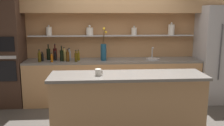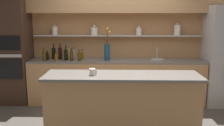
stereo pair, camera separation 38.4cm
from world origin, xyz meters
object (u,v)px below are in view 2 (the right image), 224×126
object	(u,v)px
bottle_spirit_10	(69,54)
bottle_sauce_11	(56,57)
bottle_spirit_0	(74,54)
bottle_oil_9	(44,56)
bottle_sauce_7	(47,56)
bottle_sauce_5	(60,56)
sink_fixture	(157,59)
bottle_wine_3	(66,55)
bottle_wine_6	(54,53)
bottle_oil_1	(82,56)
bottle_spirit_2	(72,56)
bottle_wine_8	(60,53)
flower_vase	(107,51)
coffee_mug	(92,72)
bottle_oil_4	(79,57)
oven_tower	(13,52)

from	to	relation	value
bottle_spirit_10	bottle_sauce_11	xyz separation A→B (m)	(-0.23, -0.17, -0.03)
bottle_spirit_0	bottle_oil_9	distance (m)	0.61
bottle_spirit_0	bottle_sauce_11	world-z (taller)	bottle_spirit_0
bottle_sauce_7	bottle_sauce_5	bearing A→B (deg)	18.02
sink_fixture	bottle_spirit_0	world-z (taller)	sink_fixture
bottle_spirit_10	sink_fixture	bearing A→B (deg)	0.21
bottle_sauce_5	bottle_spirit_10	distance (m)	0.19
bottle_wine_3	bottle_wine_6	xyz separation A→B (m)	(-0.29, 0.16, 0.01)
bottle_oil_1	bottle_wine_3	xyz separation A→B (m)	(-0.33, -0.06, 0.03)
bottle_spirit_2	bottle_spirit_10	bearing A→B (deg)	125.94
bottle_sauce_5	bottle_wine_6	bearing A→B (deg)	156.10
bottle_wine_8	bottle_wine_6	bearing A→B (deg)	-162.98
flower_vase	bottle_sauce_7	size ratio (longest dim) A/B	3.51
bottle_spirit_2	coffee_mug	xyz separation A→B (m)	(0.59, -1.67, 0.04)
bottle_spirit_2	coffee_mug	world-z (taller)	bottle_spirit_2
bottle_oil_4	bottle_sauce_5	bearing A→B (deg)	155.86
flower_vase	bottle_oil_1	world-z (taller)	flower_vase
bottle_oil_4	bottle_wine_6	distance (m)	0.64
coffee_mug	bottle_wine_3	bearing A→B (deg)	112.84
bottle_wine_8	bottle_spirit_10	bearing A→B (deg)	-31.05
bottle_sauce_11	bottle_spirit_2	bearing A→B (deg)	10.82
bottle_spirit_2	flower_vase	bearing A→B (deg)	4.87
bottle_sauce_5	bottle_sauce_11	distance (m)	0.20
bottle_spirit_2	bottle_wine_6	distance (m)	0.46
bottle_oil_4	bottle_oil_9	size ratio (longest dim) A/B	0.95
flower_vase	bottle_wine_3	xyz separation A→B (m)	(-0.85, -0.03, -0.08)
bottle_sauce_11	oven_tower	bearing A→B (deg)	169.90
bottle_oil_1	bottle_wine_3	bearing A→B (deg)	-169.37
flower_vase	bottle_wine_3	size ratio (longest dim) A/B	2.16
oven_tower	bottle_sauce_11	bearing A→B (deg)	-10.10
bottle_sauce_7	bottle_wine_3	bearing A→B (deg)	-2.36
bottle_sauce_11	coffee_mug	bearing A→B (deg)	-60.70
bottle_wine_3	bottle_oil_4	bearing A→B (deg)	-18.86
flower_vase	bottle_spirit_10	xyz separation A→B (m)	(-0.81, 0.05, -0.08)
bottle_spirit_2	bottle_wine_3	distance (m)	0.13
bottle_oil_1	bottle_oil_9	size ratio (longest dim) A/B	0.88
bottle_oil_4	bottle_wine_6	bearing A→B (deg)	155.92
bottle_sauce_5	bottle_spirit_0	bearing A→B (deg)	14.24
coffee_mug	bottle_wine_6	bearing A→B (deg)	118.44
bottle_oil_4	oven_tower	bearing A→B (deg)	173.08
bottle_spirit_0	bottle_spirit_2	xyz separation A→B (m)	(-0.01, -0.20, 0.01)
flower_vase	bottle_spirit_0	xyz separation A→B (m)	(-0.72, 0.14, -0.09)
bottle_spirit_0	bottle_oil_9	size ratio (longest dim) A/B	0.97
bottle_oil_4	bottle_oil_9	xyz separation A→B (m)	(-0.72, 0.03, 0.00)
bottle_oil_4	bottle_sauce_7	world-z (taller)	bottle_oil_4
bottle_oil_9	bottle_spirit_10	distance (m)	0.49
bottle_sauce_7	bottle_spirit_2	bearing A→B (deg)	-5.86
oven_tower	bottle_oil_4	xyz separation A→B (m)	(1.42, -0.17, -0.06)
bottle_sauce_11	bottle_oil_4	bearing A→B (deg)	-0.53
oven_tower	sink_fixture	xyz separation A→B (m)	(3.03, 0.01, -0.13)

